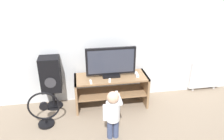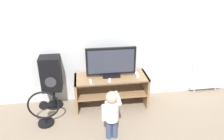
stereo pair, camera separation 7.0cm
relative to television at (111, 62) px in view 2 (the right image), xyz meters
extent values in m
plane|color=gray|center=(0.00, -0.26, -0.83)|extent=(16.00, 16.00, 0.00)
cube|color=silver|center=(0.00, 0.30, 0.47)|extent=(10.00, 0.06, 2.60)
cube|color=#93704C|center=(0.00, -0.02, -0.27)|extent=(1.27, 0.48, 0.03)
cube|color=#93704C|center=(0.00, -0.02, -0.57)|extent=(1.23, 0.44, 0.02)
cube|color=#93704C|center=(-0.62, -0.02, -0.54)|extent=(0.04, 0.48, 0.58)
cube|color=#93704C|center=(0.62, -0.02, -0.54)|extent=(0.04, 0.48, 0.58)
cube|color=black|center=(0.00, 0.00, -0.23)|extent=(0.30, 0.20, 0.04)
cube|color=black|center=(0.00, 0.00, 0.03)|extent=(0.85, 0.05, 0.48)
cube|color=#333847|center=(0.00, -0.03, 0.03)|extent=(0.78, 0.01, 0.41)
cube|color=white|center=(0.44, -0.07, -0.23)|extent=(0.05, 0.16, 0.05)
cube|color=#3F8CE5|center=(0.44, -0.15, -0.23)|extent=(0.03, 0.00, 0.01)
cube|color=white|center=(-0.36, -0.18, -0.24)|extent=(0.04, 0.13, 0.02)
cylinder|color=#337FD8|center=(-0.36, -0.18, -0.23)|extent=(0.01, 0.01, 0.00)
cube|color=white|center=(-0.05, -0.19, -0.24)|extent=(0.06, 0.13, 0.02)
cylinder|color=#337FD8|center=(-0.05, -0.19, -0.23)|extent=(0.01, 0.01, 0.00)
cylinder|color=#3F4C72|center=(-0.16, -0.87, -0.68)|extent=(0.08, 0.08, 0.32)
cylinder|color=#3F4C72|center=(-0.07, -0.87, -0.68)|extent=(0.08, 0.08, 0.32)
cylinder|color=white|center=(-0.11, -0.87, -0.37)|extent=(0.20, 0.20, 0.29)
sphere|color=beige|center=(-0.11, -0.87, -0.15)|extent=(0.17, 0.17, 0.17)
cylinder|color=white|center=(-0.23, -0.87, -0.38)|extent=(0.06, 0.06, 0.24)
cylinder|color=white|center=(0.00, -0.75, -0.26)|extent=(0.06, 0.24, 0.06)
sphere|color=beige|center=(0.00, -0.63, -0.26)|extent=(0.07, 0.07, 0.07)
cube|color=white|center=(0.00, -0.59, -0.26)|extent=(0.03, 0.13, 0.02)
cylinder|color=black|center=(-1.03, 0.10, -0.82)|extent=(0.30, 0.30, 0.02)
cylinder|color=black|center=(-1.03, 0.10, -0.66)|extent=(0.05, 0.05, 0.34)
cube|color=black|center=(-1.03, 0.10, -0.19)|extent=(0.34, 0.29, 0.61)
cylinder|color=#38383D|center=(-1.03, -0.04, -0.28)|extent=(0.19, 0.01, 0.19)
cylinder|color=black|center=(-1.12, -0.42, -0.81)|extent=(0.25, 0.25, 0.04)
cylinder|color=black|center=(-1.12, -0.42, -0.75)|extent=(0.04, 0.04, 0.08)
torus|color=black|center=(-1.12, -0.42, -0.48)|extent=(0.49, 0.03, 0.49)
cylinder|color=black|center=(-1.12, -0.42, -0.48)|extent=(0.13, 0.05, 0.13)
cube|color=white|center=(1.97, 0.23, -0.50)|extent=(0.67, 0.08, 0.56)
cube|color=silver|center=(1.74, 0.23, -0.80)|extent=(0.03, 0.05, 0.06)
cube|color=silver|center=(2.21, 0.23, -0.80)|extent=(0.03, 0.05, 0.06)
camera|label=1|loc=(-0.54, -3.37, 1.43)|focal=35.00mm
camera|label=2|loc=(-0.47, -3.38, 1.43)|focal=35.00mm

